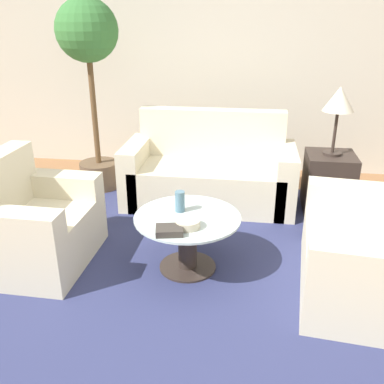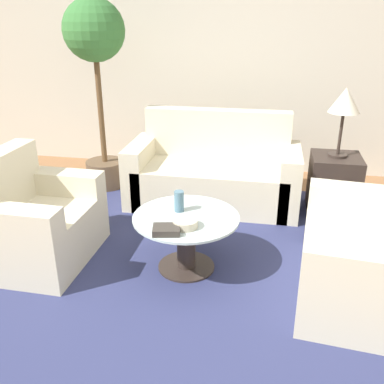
# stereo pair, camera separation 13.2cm
# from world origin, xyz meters

# --- Properties ---
(ground_plane) EXTENTS (14.00, 14.00, 0.00)m
(ground_plane) POSITION_xyz_m (0.00, 0.00, 0.00)
(ground_plane) COLOR #8E603D
(wall_back) EXTENTS (10.00, 0.06, 2.60)m
(wall_back) POSITION_xyz_m (0.00, 3.04, 1.30)
(wall_back) COLOR beige
(wall_back) RESTS_ON ground_plane
(rug) EXTENTS (3.50, 3.53, 0.01)m
(rug) POSITION_xyz_m (-0.03, 0.58, 0.00)
(rug) COLOR navy
(rug) RESTS_ON ground_plane
(sofa_main) EXTENTS (1.74, 0.80, 0.94)m
(sofa_main) POSITION_xyz_m (0.01, 1.93, 0.30)
(sofa_main) COLOR beige
(sofa_main) RESTS_ON ground_plane
(armchair) EXTENTS (0.75, 0.96, 0.90)m
(armchair) POSITION_xyz_m (-1.26, 0.52, 0.30)
(armchair) COLOR beige
(armchair) RESTS_ON ground_plane
(loveseat) EXTENTS (0.88, 1.30, 0.92)m
(loveseat) POSITION_xyz_m (1.29, 0.48, 0.30)
(loveseat) COLOR beige
(loveseat) RESTS_ON ground_plane
(coffee_table) EXTENTS (0.81, 0.81, 0.46)m
(coffee_table) POSITION_xyz_m (-0.03, 0.58, 0.29)
(coffee_table) COLOR #332823
(coffee_table) RESTS_ON ground_plane
(side_table) EXTENTS (0.47, 0.47, 0.58)m
(side_table) POSITION_xyz_m (1.22, 1.88, 0.29)
(side_table) COLOR #332823
(side_table) RESTS_ON ground_plane
(table_lamp) EXTENTS (0.29, 0.29, 0.66)m
(table_lamp) POSITION_xyz_m (1.22, 1.88, 1.10)
(table_lamp) COLOR #332823
(table_lamp) RESTS_ON side_table
(potted_plant) EXTENTS (0.64, 0.64, 2.02)m
(potted_plant) POSITION_xyz_m (-1.28, 2.12, 1.42)
(potted_plant) COLOR brown
(potted_plant) RESTS_ON ground_plane
(vase) EXTENTS (0.07, 0.07, 0.16)m
(vase) POSITION_xyz_m (-0.10, 0.66, 0.54)
(vase) COLOR slate
(vase) RESTS_ON coffee_table
(bowl) EXTENTS (0.18, 0.18, 0.06)m
(bowl) POSITION_xyz_m (-0.00, 0.41, 0.49)
(bowl) COLOR beige
(bowl) RESTS_ON coffee_table
(book_stack) EXTENTS (0.21, 0.18, 0.05)m
(book_stack) POSITION_xyz_m (-0.11, 0.30, 0.48)
(book_stack) COLOR #38332D
(book_stack) RESTS_ON coffee_table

